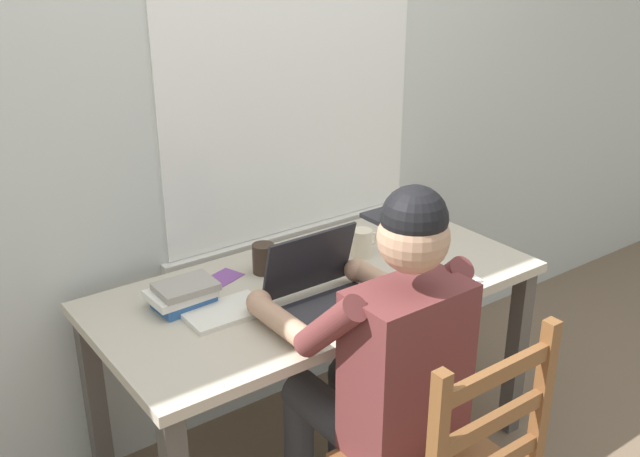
{
  "coord_description": "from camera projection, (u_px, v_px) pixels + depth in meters",
  "views": [
    {
      "loc": [
        -1.31,
        -1.79,
        1.85
      ],
      "look_at": [
        -0.03,
        -0.05,
        0.95
      ],
      "focal_mm": 41.37,
      "sensor_mm": 36.0,
      "label": 1
    }
  ],
  "objects": [
    {
      "name": "book_stack_main",
      "position": [
        183.0,
        295.0,
        2.31
      ],
      "size": [
        0.21,
        0.15,
        0.08
      ],
      "color": "#2D5B9E",
      "rests_on": "desk"
    },
    {
      "name": "laptop",
      "position": [
        325.0,
        291.0,
        2.3
      ],
      "size": [
        0.33,
        0.29,
        0.23
      ],
      "color": "#232328",
      "rests_on": "desk"
    },
    {
      "name": "desk",
      "position": [
        318.0,
        306.0,
        2.52
      ],
      "size": [
        1.5,
        0.73,
        0.73
      ],
      "color": "#BCB29E",
      "rests_on": "ground"
    },
    {
      "name": "ground_plane",
      "position": [
        318.0,
        455.0,
        2.76
      ],
      "size": [
        8.0,
        8.0,
        0.0
      ],
      "primitive_type": "plane",
      "color": "brown"
    },
    {
      "name": "back_wall",
      "position": [
        245.0,
        91.0,
        2.59
      ],
      "size": [
        6.0,
        0.08,
        2.6
      ],
      "color": "beige",
      "rests_on": "ground"
    },
    {
      "name": "computer_mouse",
      "position": [
        405.0,
        288.0,
        2.41
      ],
      "size": [
        0.06,
        0.1,
        0.03
      ],
      "primitive_type": "ellipsoid",
      "color": "#232328",
      "rests_on": "desk"
    },
    {
      "name": "landscape_photo_print",
      "position": [
        223.0,
        278.0,
        2.51
      ],
      "size": [
        0.15,
        0.13,
        0.0
      ],
      "primitive_type": "cube",
      "rotation": [
        0.0,
        0.0,
        0.33
      ],
      "color": "#7A4293",
      "rests_on": "desk"
    },
    {
      "name": "seated_person",
      "position": [
        381.0,
        359.0,
        2.12
      ],
      "size": [
        0.5,
        0.6,
        1.24
      ],
      "color": "brown",
      "rests_on": "ground"
    },
    {
      "name": "coffee_mug_white",
      "position": [
        362.0,
        243.0,
        2.66
      ],
      "size": [
        0.11,
        0.07,
        0.1
      ],
      "color": "beige",
      "rests_on": "desk"
    },
    {
      "name": "paper_pile_back_corner",
      "position": [
        444.0,
        278.0,
        2.5
      ],
      "size": [
        0.23,
        0.19,
        0.01
      ],
      "primitive_type": "cube",
      "rotation": [
        0.0,
        0.0,
        -0.2
      ],
      "color": "white",
      "rests_on": "desk"
    },
    {
      "name": "paper_pile_near_laptop",
      "position": [
        226.0,
        312.0,
        2.28
      ],
      "size": [
        0.25,
        0.16,
        0.02
      ],
      "primitive_type": "cube",
      "rotation": [
        0.0,
        0.0,
        -0.01
      ],
      "color": "silver",
      "rests_on": "desk"
    },
    {
      "name": "coffee_mug_dark",
      "position": [
        264.0,
        258.0,
        2.53
      ],
      "size": [
        0.12,
        0.08,
        0.1
      ],
      "color": "#38281E",
      "rests_on": "desk"
    }
  ]
}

